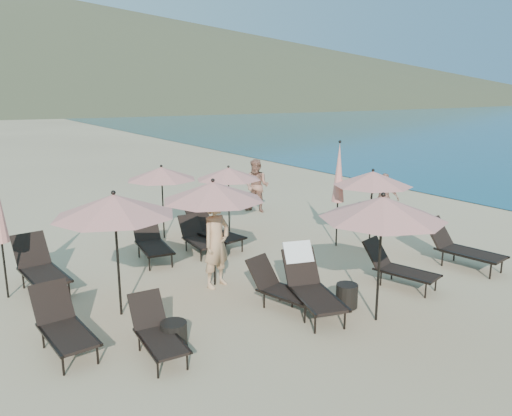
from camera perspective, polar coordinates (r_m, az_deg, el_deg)
ground at (r=10.56m, az=9.13°, el=-9.69°), size 800.00×800.00×0.00m
volcanic_headland at (r=320.26m, az=-19.24°, el=16.52°), size 690.00×690.00×55.00m
lounger_0 at (r=8.77m, az=-21.22°, el=-12.26°), size 0.77×1.69×0.95m
lounger_1 at (r=8.26m, az=-11.27°, el=-13.60°), size 0.63×1.49×0.84m
lounger_2 at (r=9.69m, az=2.97°, el=-9.02°), size 0.99×1.66×0.89m
lounger_3 at (r=9.61m, az=6.14°, el=-8.42°), size 1.15×1.96×1.15m
lounger_4 at (r=11.15m, az=15.88°, el=-6.42°), size 1.02×1.71×0.92m
lounger_5 at (r=12.80m, az=22.35°, el=-4.09°), size 0.98×1.93×1.06m
lounger_6 at (r=11.44m, az=-23.46°, el=-6.19°), size 0.90×1.91×1.06m
lounger_7 at (r=12.62m, az=-11.85°, el=-3.73°), size 0.86×1.79×0.99m
lounger_8 at (r=12.99m, az=-6.66°, el=-3.31°), size 0.64×1.54×0.87m
lounger_9 at (r=13.34m, az=-4.99°, el=-2.46°), size 1.04×1.92×1.05m
umbrella_open_0 at (r=9.23m, az=-15.90°, el=0.28°), size 2.21×2.21×2.37m
umbrella_open_1 at (r=10.36m, az=-4.93°, el=1.92°), size 2.17×2.17×2.33m
umbrella_open_2 at (r=13.02m, az=13.19°, el=3.30°), size 2.02×2.02×2.17m
umbrella_open_3 at (r=14.10m, az=-10.74°, el=3.90°), size 1.95×1.95×2.10m
umbrella_open_4 at (r=14.28m, az=-3.16°, el=3.96°), size 1.88×1.88×2.03m
umbrella_open_5 at (r=8.92m, az=14.26°, el=0.01°), size 2.21×2.21×2.38m
umbrella_closed_0 at (r=13.27m, az=9.44°, el=3.93°), size 0.33×0.33×2.85m
side_table_0 at (r=8.50m, az=-9.36°, el=-14.07°), size 0.44×0.44×0.42m
side_table_1 at (r=9.93m, az=10.34°, el=-9.82°), size 0.42×0.42×0.46m
beachgoer_a at (r=10.57m, az=-4.54°, el=-4.00°), size 0.81×0.65×1.92m
beachgoer_b at (r=17.11m, az=0.09°, el=2.54°), size 1.08×1.12×1.82m
beachgoer_c at (r=16.27m, az=14.46°, el=1.11°), size 0.75×1.00×1.58m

